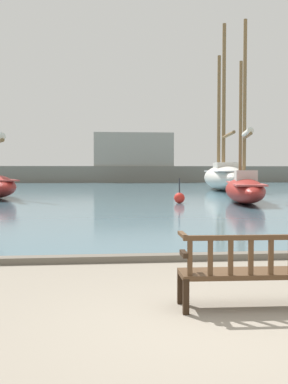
# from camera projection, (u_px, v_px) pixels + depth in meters

# --- Properties ---
(ground_plane) EXTENTS (160.00, 160.00, 0.00)m
(ground_plane) POSITION_uv_depth(u_px,v_px,m) (221.00, 328.00, 5.09)
(ground_plane) COLOR gray
(harbor_water) EXTENTS (100.00, 80.00, 0.08)m
(harbor_water) POSITION_uv_depth(u_px,v_px,m) (106.00, 187.00, 48.80)
(harbor_water) COLOR slate
(harbor_water) RESTS_ON ground
(quay_edge_kerb) EXTENTS (40.00, 0.30, 0.12)m
(quay_edge_kerb) POSITION_uv_depth(u_px,v_px,m) (166.00, 257.00, 8.91)
(quay_edge_kerb) COLOR #675F54
(quay_edge_kerb) RESTS_ON ground
(park_bench) EXTENTS (1.62, 0.57, 0.92)m
(park_bench) POSITION_uv_depth(u_px,v_px,m) (246.00, 270.00, 5.81)
(park_bench) COLOR black
(park_bench) RESTS_ON ground
(sailboat_mid_port) EXTENTS (4.56, 12.07, 13.38)m
(sailboat_mid_port) POSITION_uv_depth(u_px,v_px,m) (224.00, 175.00, 38.80)
(sailboat_mid_port) COLOR silver
(sailboat_mid_port) RESTS_ON harbor_water
(sailboat_nearest_port) EXTENTS (3.47, 8.22, 9.04)m
(sailboat_nearest_port) POSITION_uv_depth(u_px,v_px,m) (244.00, 187.00, 23.79)
(sailboat_nearest_port) COLOR maroon
(sailboat_nearest_port) RESTS_ON harbor_water
(channel_buoy) EXTENTS (0.52, 0.52, 1.22)m
(channel_buoy) POSITION_uv_depth(u_px,v_px,m) (179.00, 198.00, 23.28)
(channel_buoy) COLOR red
(channel_buoy) RESTS_ON harbor_water
(far_breakwater) EXTENTS (54.50, 2.40, 6.67)m
(far_breakwater) POSITION_uv_depth(u_px,v_px,m) (109.00, 168.00, 63.58)
(far_breakwater) COLOR slate
(far_breakwater) RESTS_ON ground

